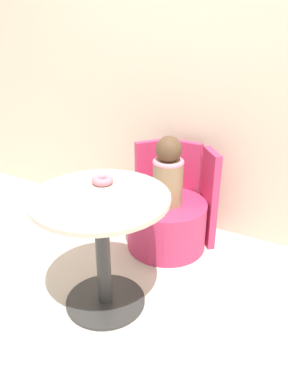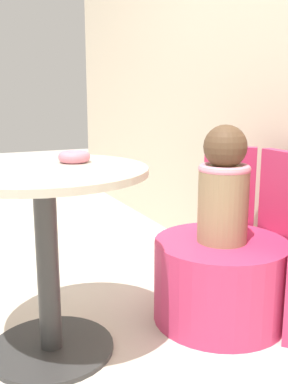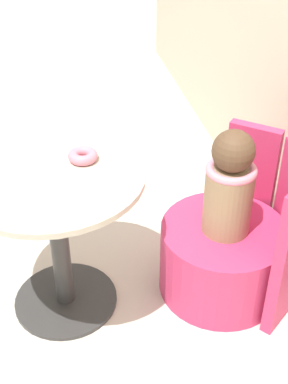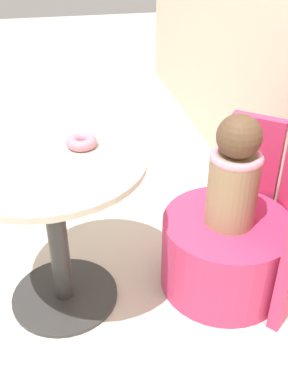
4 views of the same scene
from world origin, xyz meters
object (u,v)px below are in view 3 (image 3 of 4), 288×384
object	(u,v)px
round_table	(56,215)
tub_chair	(221,258)
donut	(83,156)
child_figure	(230,185)

from	to	relation	value
round_table	tub_chair	xyz separation A→B (m)	(0.05, 0.71, -0.32)
donut	round_table	bearing A→B (deg)	-61.44
round_table	donut	world-z (taller)	donut
tub_chair	donut	distance (m)	0.80
child_figure	donut	bearing A→B (deg)	-102.11
round_table	donut	distance (m)	0.27
round_table	child_figure	distance (m)	0.72
tub_chair	round_table	bearing A→B (deg)	-94.24
tub_chair	child_figure	xyz separation A→B (m)	(-0.00, 0.00, 0.40)
tub_chair	donut	world-z (taller)	donut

